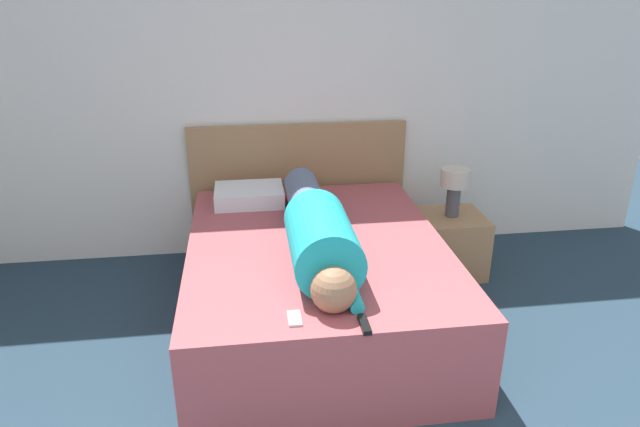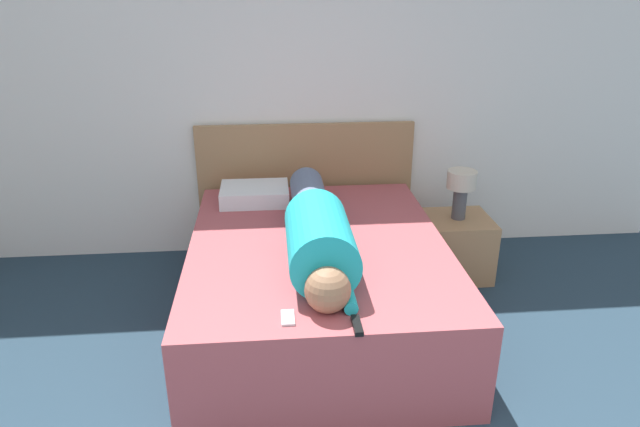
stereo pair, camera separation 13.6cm
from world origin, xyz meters
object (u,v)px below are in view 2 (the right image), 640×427
Objects in this scene: person_lying at (317,231)px; cell_phone at (288,318)px; nightstand at (455,246)px; table_lamp at (461,187)px; tv_remote at (357,325)px; bed at (318,283)px; pillow_near_headboard at (255,194)px.

person_lying is 12.70× the size of cell_phone.
nightstand is 0.47m from table_lamp.
person_lying is 0.78m from tv_remote.
person_lying reaches higher than nightstand.
cell_phone is at bearing 161.99° from tv_remote.
cell_phone is (-1.29, -1.39, 0.35)m from nightstand.
tv_remote is 0.33m from cell_phone.
cell_phone is (-0.32, 0.10, -0.01)m from tv_remote.
table_lamp is (1.07, 0.55, 0.41)m from bed.
cell_phone is at bearing -106.79° from person_lying.
cell_phone is at bearing -132.78° from nightstand.
bed is 15.41× the size of cell_phone.
person_lying is 3.40× the size of pillow_near_headboard.
nightstand is 1.41m from person_lying.
pillow_near_headboard is at bearing 112.47° from person_lying.
tv_remote reaches higher than nightstand.
bed is 0.99m from tv_remote.
table_lamp reaches higher than bed.
person_lying reaches higher than bed.
table_lamp is 0.74× the size of pillow_near_headboard.
pillow_near_headboard is 1.73m from tv_remote.
pillow_near_headboard reaches higher than cell_phone.
pillow_near_headboard is 3.23× the size of tv_remote.
tv_remote is at bearing -73.40° from pillow_near_headboard.
nightstand is (1.07, 0.55, -0.06)m from bed.
person_lying is 0.99m from pillow_near_headboard.
pillow_near_headboard is at bearing 106.60° from tv_remote.
pillow_near_headboard is (-1.46, 0.17, 0.40)m from nightstand.
bed is at bearing 84.22° from person_lying.
person_lying is (-0.02, -0.19, 0.44)m from bed.
pillow_near_headboard reaches higher than tv_remote.
person_lying is at bearing 99.02° from tv_remote.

